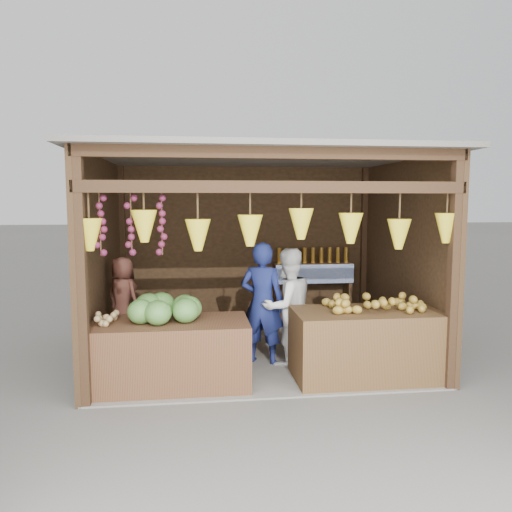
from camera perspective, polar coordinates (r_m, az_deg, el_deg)
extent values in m
plane|color=#514F49|center=(6.81, 0.25, -11.31)|extent=(80.00, 80.00, 0.00)
cube|color=slate|center=(6.81, 0.25, -11.23)|extent=(4.00, 3.00, 0.02)
cube|color=black|center=(8.02, -1.11, 0.85)|extent=(4.00, 0.06, 2.60)
cube|color=black|center=(6.59, -17.26, -0.61)|extent=(0.06, 3.00, 2.60)
cube|color=black|center=(7.08, 16.54, -0.14)|extent=(0.06, 3.00, 2.60)
cube|color=#605B54|center=(6.52, 0.27, 11.31)|extent=(4.30, 3.30, 0.06)
cube|color=black|center=(5.18, -19.40, -2.49)|extent=(0.11, 0.11, 2.60)
cube|color=black|center=(5.77, 21.71, -1.72)|extent=(0.11, 0.11, 2.60)
cube|color=black|center=(7.99, -15.03, 0.62)|extent=(0.11, 0.11, 2.60)
cube|color=black|center=(8.39, 12.24, 0.94)|extent=(0.11, 0.11, 2.60)
cube|color=black|center=(5.07, 2.36, 7.88)|extent=(4.00, 0.12, 0.12)
cube|color=black|center=(5.09, 2.38, 11.71)|extent=(4.00, 0.12, 0.12)
cube|color=#382314|center=(8.03, 6.52, -0.98)|extent=(1.25, 0.30, 0.05)
cube|color=#382314|center=(8.00, 2.38, -4.79)|extent=(0.05, 0.28, 1.05)
cube|color=#382314|center=(8.27, 10.43, -4.52)|extent=(0.05, 0.28, 1.05)
cube|color=blue|center=(7.89, 6.78, -2.06)|extent=(1.25, 0.02, 0.30)
cube|color=#462817|center=(5.72, -9.70, -10.98)|extent=(1.72, 0.85, 0.74)
cube|color=#452D17|center=(6.00, 12.69, -9.87)|extent=(1.73, 0.85, 0.81)
cube|color=black|center=(6.73, -14.80, -10.26)|extent=(0.36, 0.36, 0.34)
imported|color=navy|center=(6.31, 0.73, -5.44)|extent=(0.67, 0.57, 1.55)
imported|color=silver|center=(6.31, 3.62, -5.81)|extent=(0.88, 0.80, 1.48)
imported|color=#502A20|center=(6.57, -14.96, -4.55)|extent=(0.59, 0.57, 1.03)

